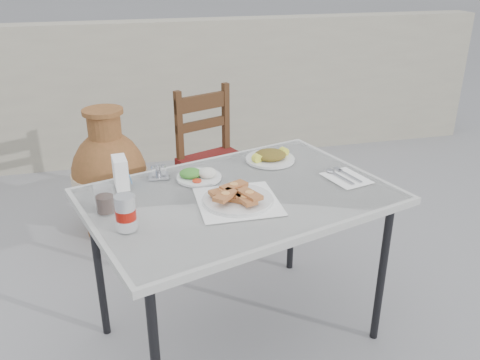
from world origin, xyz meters
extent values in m
plane|color=gray|center=(0.00, 0.00, 0.00)|extent=(80.00, 80.00, 0.00)
cylinder|color=black|center=(0.79, -0.16, 0.36)|extent=(0.04, 0.04, 0.73)
cylinder|color=black|center=(-0.47, 0.19, 0.36)|extent=(0.04, 0.04, 0.73)
cylinder|color=black|center=(0.59, 0.51, 0.36)|extent=(0.04, 0.04, 0.73)
cube|color=white|center=(0.16, 0.02, 0.75)|extent=(1.47, 1.20, 0.03)
cube|color=white|center=(0.16, 0.02, 0.77)|extent=(1.42, 1.14, 0.01)
cube|color=white|center=(0.13, -0.07, 0.78)|extent=(0.33, 0.33, 0.00)
cylinder|color=silver|center=(0.13, -0.07, 0.79)|extent=(0.29, 0.29, 0.01)
cylinder|color=silver|center=(0.13, -0.07, 0.78)|extent=(0.30, 0.30, 0.01)
cylinder|color=silver|center=(0.02, 0.20, 0.78)|extent=(0.20, 0.20, 0.01)
ellipsoid|color=silver|center=(0.05, 0.19, 0.80)|extent=(0.08, 0.08, 0.05)
ellipsoid|color=#2F7421|center=(-0.02, 0.21, 0.80)|extent=(0.10, 0.09, 0.04)
cylinder|color=red|center=(0.00, 0.14, 0.79)|extent=(0.04, 0.04, 0.01)
cylinder|color=silver|center=(0.39, 0.33, 0.78)|extent=(0.24, 0.24, 0.01)
ellipsoid|color=#1F6A1A|center=(0.39, 0.33, 0.80)|extent=(0.16, 0.15, 0.05)
cylinder|color=yellow|center=(0.32, 0.30, 0.81)|extent=(0.05, 0.05, 0.04)
cylinder|color=yellow|center=(0.47, 0.36, 0.81)|extent=(0.05, 0.05, 0.04)
cylinder|color=silver|center=(-0.32, -0.19, 0.84)|extent=(0.08, 0.08, 0.14)
cylinder|color=#A7150B|center=(-0.32, -0.19, 0.84)|extent=(0.08, 0.08, 0.04)
cylinder|color=#ADACB3|center=(-0.32, -0.19, 0.91)|extent=(0.07, 0.07, 0.00)
cylinder|color=white|center=(-0.40, -0.03, 0.83)|extent=(0.08, 0.08, 0.11)
cylinder|color=black|center=(-0.40, -0.03, 0.81)|extent=(0.07, 0.07, 0.07)
cube|color=white|center=(-0.33, 0.19, 0.84)|extent=(0.07, 0.12, 0.14)
cube|color=blue|center=(-0.29, 0.20, 0.83)|extent=(0.02, 0.06, 0.08)
cube|color=#ADACB3|center=(-0.16, 0.26, 0.78)|extent=(0.10, 0.08, 0.01)
cylinder|color=white|center=(-0.18, 0.24, 0.81)|extent=(0.02, 0.02, 0.05)
cylinder|color=white|center=(-0.14, 0.24, 0.81)|extent=(0.02, 0.02, 0.05)
cylinder|color=#ADACB3|center=(-0.16, 0.28, 0.81)|extent=(0.03, 0.03, 0.05)
cube|color=white|center=(0.67, 0.04, 0.78)|extent=(0.20, 0.24, 0.00)
cube|color=#ADACB3|center=(0.65, 0.04, 0.78)|extent=(0.05, 0.16, 0.00)
ellipsoid|color=#ADACB3|center=(0.62, 0.12, 0.79)|extent=(0.04, 0.05, 0.01)
cube|color=#ADACB3|center=(0.69, 0.05, 0.78)|extent=(0.05, 0.16, 0.00)
cube|color=#ADACB3|center=(0.67, 0.13, 0.78)|extent=(0.04, 0.05, 0.00)
cube|color=#391E0F|center=(0.18, 0.84, 0.22)|extent=(0.05, 0.05, 0.44)
cube|color=#391E0F|center=(0.51, 0.97, 0.22)|extent=(0.05, 0.05, 0.44)
cube|color=#391E0F|center=(0.05, 1.17, 0.22)|extent=(0.05, 0.05, 0.44)
cube|color=#391E0F|center=(0.38, 1.30, 0.22)|extent=(0.05, 0.05, 0.44)
cube|color=maroon|center=(0.28, 1.07, 0.47)|extent=(0.54, 0.54, 0.05)
cube|color=#391E0F|center=(0.05, 1.17, 0.69)|extent=(0.05, 0.05, 0.49)
cube|color=#391E0F|center=(0.38, 1.30, 0.69)|extent=(0.05, 0.05, 0.49)
cube|color=#391E0F|center=(0.22, 1.23, 0.84)|extent=(0.38, 0.17, 0.10)
cube|color=#391E0F|center=(0.22, 1.23, 0.69)|extent=(0.38, 0.17, 0.06)
cylinder|color=brown|center=(-0.41, 1.21, 0.05)|extent=(0.36, 0.36, 0.09)
ellipsoid|color=brown|center=(-0.41, 1.21, 0.40)|extent=(0.48, 0.48, 0.60)
cylinder|color=beige|center=(-0.41, 1.21, 0.40)|extent=(0.48, 0.48, 0.07)
cylinder|color=brown|center=(-0.41, 1.21, 0.73)|extent=(0.20, 0.20, 0.18)
cylinder|color=brown|center=(-0.41, 1.21, 0.83)|extent=(0.25, 0.25, 0.03)
cube|color=#A09A85|center=(0.00, 2.50, 0.60)|extent=(6.00, 0.25, 1.20)
camera|label=1|loc=(-0.31, -1.89, 1.72)|focal=38.00mm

